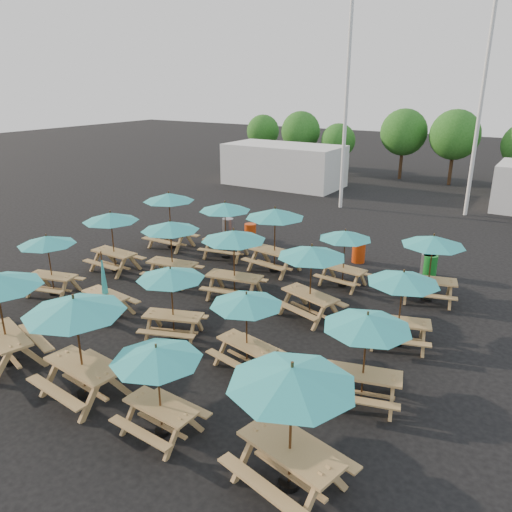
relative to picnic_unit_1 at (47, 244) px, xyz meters
The scene contains 32 objects.
ground 6.46m from the picnic_unit_1, 27.81° to the left, with size 120.00×120.00×0.00m, color black.
picnic_unit_1 is the anchor object (origin of this frame).
picnic_unit_2 2.74m from the picnic_unit_1, 88.02° to the left, with size 2.14×2.14×2.33m.
picnic_unit_3 6.07m from the picnic_unit_1, 89.66° to the left, with size 2.21×2.21×2.45m.
picnic_unit_5 2.93m from the picnic_unit_1, ahead, with size 1.80×1.61×2.10m.
picnic_unit_6 4.10m from the picnic_unit_1, 47.68° to the left, with size 2.39×2.39×2.31m.
picnic_unit_7 6.87m from the picnic_unit_1, 65.60° to the left, with size 2.44×2.44×2.34m.
picnic_unit_8 6.61m from the picnic_unit_1, 31.17° to the right, with size 2.46×2.46×2.51m.
picnic_unit_9 5.54m from the picnic_unit_1, ahead, with size 2.44×2.44×2.12m.
picnic_unit_10 6.25m from the picnic_unit_1, 29.50° to the left, with size 2.51×2.51×2.39m.
picnic_unit_11 8.00m from the picnic_unit_1, 48.12° to the left, with size 2.49×2.49×2.50m.
picnic_unit_12 8.77m from the picnic_unit_1, 23.27° to the right, with size 1.95×1.95×2.06m.
picnic_unit_13 8.17m from the picnic_unit_1, ahead, with size 2.16×2.16×2.05m.
picnic_unit_14 8.81m from the picnic_unit_1, 20.48° to the left, with size 2.60×2.60×2.33m.
picnic_unit_15 10.10m from the picnic_unit_1, 36.12° to the left, with size 2.06×2.06×2.08m.
picnic_unit_16 11.48m from the picnic_unit_1, 16.84° to the right, with size 2.71×2.71×2.51m.
picnic_unit_17 11.18m from the picnic_unit_1, ahead, with size 2.43×2.43×2.21m.
picnic_unit_18 11.44m from the picnic_unit_1, 14.21° to the left, with size 2.45×2.45×2.18m.
picnic_unit_19 12.69m from the picnic_unit_1, 29.54° to the left, with size 2.51×2.51×2.28m.
waste_bin_0 8.99m from the picnic_unit_1, 82.46° to the left, with size 0.52×0.52×0.84m, color gray.
waste_bin_1 9.07m from the picnic_unit_1, 73.42° to the left, with size 0.52×0.52×0.84m, color red.
waste_bin_2 11.66m from the picnic_unit_1, 48.10° to the left, with size 0.52×0.52×0.84m, color red.
waste_bin_3 13.61m from the picnic_unit_1, 39.28° to the left, with size 0.52×0.52×0.84m, color gray.
waste_bin_4 13.64m from the picnic_unit_1, 38.88° to the left, with size 0.52×0.52×0.84m, color #177E25.
mast_0 17.74m from the picnic_unit_1, 78.37° to the left, with size 0.20×0.20×12.00m, color silver.
mast_1 21.76m from the picnic_unit_1, 62.16° to the left, with size 0.20×0.20×12.00m, color silver.
event_tent_0 21.04m from the picnic_unit_1, 96.89° to the left, with size 8.00×4.00×2.80m, color silver.
tree_0 29.44m from the picnic_unit_1, 106.99° to the left, with size 2.80×2.80×4.24m.
tree_1 27.16m from the picnic_unit_1, 99.05° to the left, with size 3.11×3.11×4.72m.
tree_2 26.57m from the picnic_unit_1, 91.97° to the left, with size 2.59×2.59×3.93m.
tree_3 27.90m from the picnic_unit_1, 82.32° to the left, with size 3.36×3.36×5.09m.
tree_4 28.18m from the picnic_unit_1, 74.80° to the left, with size 3.41×3.41×5.17m.
Camera 1 is at (8.79, -12.62, 6.96)m, focal length 35.00 mm.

